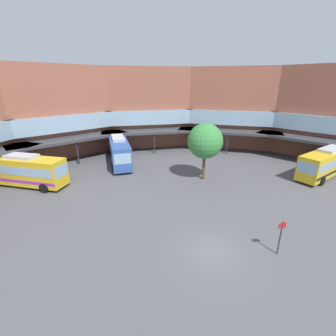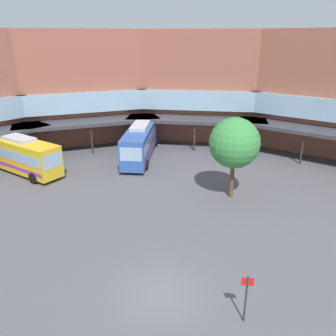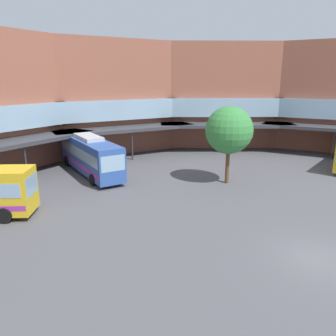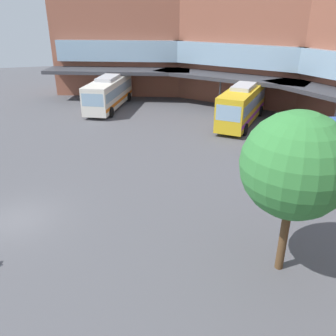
{
  "view_description": "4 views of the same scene",
  "coord_description": "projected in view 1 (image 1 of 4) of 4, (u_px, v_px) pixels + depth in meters",
  "views": [
    {
      "loc": [
        -9.3,
        -11.07,
        11.83
      ],
      "look_at": [
        1.96,
        11.26,
        2.54
      ],
      "focal_mm": 24.94,
      "sensor_mm": 36.0,
      "label": 1
    },
    {
      "loc": [
        -1.09,
        -15.09,
        13.37
      ],
      "look_at": [
        1.66,
        12.05,
        2.83
      ],
      "focal_mm": 36.34,
      "sensor_mm": 36.0,
      "label": 2
    },
    {
      "loc": [
        -16.96,
        -6.2,
        9.55
      ],
      "look_at": [
        0.07,
        12.11,
        2.71
      ],
      "focal_mm": 35.11,
      "sensor_mm": 36.0,
      "label": 3
    },
    {
      "loc": [
        17.97,
        3.6,
        10.62
      ],
      "look_at": [
        -1.8,
        9.04,
        1.23
      ],
      "focal_mm": 37.56,
      "sensor_mm": 36.0,
      "label": 4
    }
  ],
  "objects": [
    {
      "name": "plaza_tree",
      "position": [
        205.0,
        141.0,
        28.43
      ],
      "size": [
        4.33,
        4.33,
        7.19
      ],
      "color": "brown",
      "rests_on": "ground"
    },
    {
      "name": "bus_0",
      "position": [
        119.0,
        149.0,
        36.11
      ],
      "size": [
        4.82,
        12.66,
        3.96
      ],
      "rotation": [
        0.0,
        0.0,
        4.52
      ],
      "color": "#2D519E",
      "rests_on": "ground"
    },
    {
      "name": "bus_2",
      "position": [
        25.0,
        170.0,
        27.65
      ],
      "size": [
        9.31,
        8.4,
        3.86
      ],
      "rotation": [
        0.0,
        0.0,
        5.58
      ],
      "color": "gold",
      "rests_on": "ground"
    },
    {
      "name": "bus_1",
      "position": [
        328.0,
        161.0,
        30.87
      ],
      "size": [
        12.25,
        4.28,
        3.77
      ],
      "rotation": [
        0.0,
        0.0,
        3.3
      ],
      "color": "gold",
      "rests_on": "ground"
    },
    {
      "name": "station_building",
      "position": [
        122.0,
        118.0,
        33.41
      ],
      "size": [
        72.77,
        36.2,
        14.31
      ],
      "color": "#93543F",
      "rests_on": "ground"
    },
    {
      "name": "stop_sign_post",
      "position": [
        281.0,
        235.0,
        16.48
      ],
      "size": [
        0.59,
        0.17,
        2.74
      ],
      "color": "#2D2D33",
      "rests_on": "ground"
    },
    {
      "name": "ground_plane",
      "position": [
        213.0,
        251.0,
        17.31
      ],
      "size": [
        115.02,
        115.02,
        0.0
      ],
      "primitive_type": "plane",
      "color": "#515156"
    }
  ]
}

